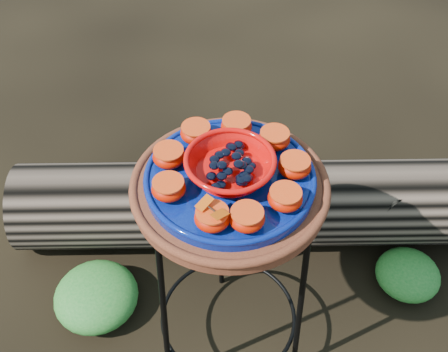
{
  "coord_description": "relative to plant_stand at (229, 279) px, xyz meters",
  "views": [
    {
      "loc": [
        -0.1,
        -0.86,
        1.66
      ],
      "look_at": [
        -0.01,
        0.0,
        0.76
      ],
      "focal_mm": 45.0,
      "sensor_mm": 36.0,
      "label": 1
    }
  ],
  "objects": [
    {
      "name": "ground",
      "position": [
        0.0,
        0.0,
        -0.35
      ],
      "size": [
        60.0,
        60.0,
        0.0
      ],
      "primitive_type": "plane",
      "color": "black"
    },
    {
      "name": "glass_gems",
      "position": [
        0.0,
        0.0,
        0.48
      ],
      "size": [
        0.15,
        0.15,
        0.03
      ],
      "primitive_type": null,
      "color": "black",
      "rests_on": "red_bowl"
    },
    {
      "name": "orange_half_4",
      "position": [
        0.11,
        0.09,
        0.43
      ],
      "size": [
        0.07,
        0.07,
        0.04
      ],
      "primitive_type": "ellipsoid",
      "color": "#C90000",
      "rests_on": "cobalt_plate"
    },
    {
      "name": "orange_half_0",
      "position": [
        -0.05,
        -0.13,
        0.43
      ],
      "size": [
        0.07,
        0.07,
        0.04
      ],
      "primitive_type": "ellipsoid",
      "color": "#C90000",
      "rests_on": "cobalt_plate"
    },
    {
      "name": "orange_half_5",
      "position": [
        0.03,
        0.14,
        0.43
      ],
      "size": [
        0.07,
        0.07,
        0.04
      ],
      "primitive_type": "ellipsoid",
      "color": "#C90000",
      "rests_on": "cobalt_plate"
    },
    {
      "name": "foliage_right",
      "position": [
        0.63,
        0.15,
        -0.3
      ],
      "size": [
        0.22,
        0.22,
        0.11
      ],
      "primitive_type": "ellipsoid",
      "color": "#16651D",
      "rests_on": "ground"
    },
    {
      "name": "orange_half_2",
      "position": [
        0.11,
        -0.1,
        0.43
      ],
      "size": [
        0.07,
        0.07,
        0.04
      ],
      "primitive_type": "ellipsoid",
      "color": "#C90000",
      "rests_on": "cobalt_plate"
    },
    {
      "name": "orange_half_8",
      "position": [
        -0.14,
        -0.04,
        0.43
      ],
      "size": [
        0.07,
        0.07,
        0.04
      ],
      "primitive_type": "ellipsoid",
      "color": "#C90000",
      "rests_on": "cobalt_plate"
    },
    {
      "name": "butterfly",
      "position": [
        -0.05,
        -0.13,
        0.46
      ],
      "size": [
        0.09,
        0.09,
        0.01
      ],
      "primitive_type": null,
      "rotation": [
        0.0,
        0.0,
        0.71
      ],
      "color": "#C44608",
      "rests_on": "orange_half_0"
    },
    {
      "name": "orange_half_6",
      "position": [
        -0.07,
        0.13,
        0.43
      ],
      "size": [
        0.07,
        0.07,
        0.04
      ],
      "primitive_type": "ellipsoid",
      "color": "#C90000",
      "rests_on": "cobalt_plate"
    },
    {
      "name": "plant_stand",
      "position": [
        0.0,
        0.0,
        0.0
      ],
      "size": [
        0.44,
        0.44,
        0.7
      ],
      "primitive_type": null,
      "color": "black",
      "rests_on": "ground"
    },
    {
      "name": "foliage_back",
      "position": [
        -0.13,
        0.47,
        -0.27
      ],
      "size": [
        0.33,
        0.33,
        0.16
      ],
      "primitive_type": "ellipsoid",
      "color": "#16651D",
      "rests_on": "ground"
    },
    {
      "name": "orange_half_7",
      "position": [
        -0.13,
        0.05,
        0.43
      ],
      "size": [
        0.07,
        0.07,
        0.04
      ],
      "primitive_type": "ellipsoid",
      "color": "#C90000",
      "rests_on": "cobalt_plate"
    },
    {
      "name": "driftwood_log",
      "position": [
        0.12,
        0.43,
        -0.2
      ],
      "size": [
        1.66,
        0.56,
        0.31
      ],
      "primitive_type": null,
      "rotation": [
        0.0,
        0.0,
        -0.08
      ],
      "color": "black",
      "rests_on": "ground"
    },
    {
      "name": "red_bowl",
      "position": [
        0.0,
        0.0,
        0.44
      ],
      "size": [
        0.19,
        0.19,
        0.05
      ],
      "primitive_type": null,
      "color": "red",
      "rests_on": "cobalt_plate"
    },
    {
      "name": "terracotta_saucer",
      "position": [
        0.0,
        0.0,
        0.37
      ],
      "size": [
        0.44,
        0.44,
        0.04
      ],
      "primitive_type": "cylinder",
      "color": "#461A10",
      "rests_on": "plant_stand"
    },
    {
      "name": "foliage_left",
      "position": [
        -0.42,
        0.16,
        -0.28
      ],
      "size": [
        0.28,
        0.28,
        0.14
      ],
      "primitive_type": "ellipsoid",
      "color": "#16651D",
      "rests_on": "ground"
    },
    {
      "name": "orange_half_3",
      "position": [
        0.14,
        -0.01,
        0.43
      ],
      "size": [
        0.07,
        0.07,
        0.04
      ],
      "primitive_type": "ellipsoid",
      "color": "#C90000",
      "rests_on": "cobalt_plate"
    },
    {
      "name": "orange_half_1",
      "position": [
        0.02,
        -0.14,
        0.43
      ],
      "size": [
        0.07,
        0.07,
        0.04
      ],
      "primitive_type": "ellipsoid",
      "color": "#C90000",
      "rests_on": "cobalt_plate"
    },
    {
      "name": "cobalt_plate",
      "position": [
        0.0,
        0.0,
        0.4
      ],
      "size": [
        0.38,
        0.38,
        0.03
      ],
      "primitive_type": "cylinder",
      "color": "#040B4F",
      "rests_on": "terracotta_saucer"
    }
  ]
}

